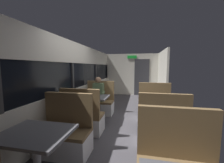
{
  "coord_description": "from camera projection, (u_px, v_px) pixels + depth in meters",
  "views": [
    {
      "loc": [
        0.43,
        -3.58,
        1.59
      ],
      "look_at": [
        -0.58,
        1.45,
        1.04
      ],
      "focal_mm": 22.02,
      "sensor_mm": 36.0,
      "label": 1
    }
  ],
  "objects": [
    {
      "name": "dining_table_near_window",
      "position": [
        36.0,
        139.0,
        1.81
      ],
      "size": [
        0.9,
        0.7,
        0.74
      ],
      "color": "#9E9EA3",
      "rests_on": "ground_plane"
    },
    {
      "name": "dining_table_mid_window",
      "position": [
        92.0,
        100.0,
        3.98
      ],
      "size": [
        0.9,
        0.7,
        0.74
      ],
      "color": "#9E9EA3",
      "rests_on": "ground_plane"
    },
    {
      "name": "dining_table_rear_aisle",
      "position": [
        158.0,
        105.0,
        3.43
      ],
      "size": [
        0.9,
        0.7,
        0.74
      ],
      "color": "#9E9EA3",
      "rests_on": "ground_plane"
    },
    {
      "name": "coffee_cup_primary",
      "position": [
        160.0,
        98.0,
        3.56
      ],
      "size": [
        0.07,
        0.07,
        0.09
      ],
      "color": "#26598C",
      "rests_on": "dining_table_rear_aisle"
    },
    {
      "name": "ground_plane",
      "position": [
        122.0,
        126.0,
        3.74
      ],
      "size": [
        3.3,
        9.2,
        0.02
      ],
      "primitive_type": "cube",
      "color": "#423F44"
    },
    {
      "name": "bench_rear_aisle_facing_end",
      "position": [
        162.0,
        129.0,
        2.78
      ],
      "size": [
        0.95,
        0.5,
        1.1
      ],
      "color": "silver",
      "rests_on": "ground_plane"
    },
    {
      "name": "carriage_window_panel_left",
      "position": [
        72.0,
        84.0,
        3.91
      ],
      "size": [
        0.09,
        8.48,
        2.3
      ],
      "color": "beige",
      "rests_on": "ground_plane"
    },
    {
      "name": "bench_rear_aisle_facing_entry",
      "position": [
        154.0,
        109.0,
        4.15
      ],
      "size": [
        0.95,
        0.5,
        1.1
      ],
      "color": "silver",
      "rests_on": "ground_plane"
    },
    {
      "name": "bench_mid_window_facing_end",
      "position": [
        83.0,
        119.0,
        3.33
      ],
      "size": [
        0.95,
        0.5,
        1.1
      ],
      "color": "silver",
      "rests_on": "ground_plane"
    },
    {
      "name": "seated_passenger",
      "position": [
        99.0,
        98.0,
        4.6
      ],
      "size": [
        0.47,
        0.55,
        1.26
      ],
      "color": "#26262D",
      "rests_on": "ground_plane"
    },
    {
      "name": "bench_mid_window_facing_entry",
      "position": [
        99.0,
        104.0,
        4.69
      ],
      "size": [
        0.95,
        0.5,
        1.1
      ],
      "color": "silver",
      "rests_on": "ground_plane"
    },
    {
      "name": "bench_near_window_facing_entry",
      "position": [
        65.0,
        136.0,
        2.53
      ],
      "size": [
        0.95,
        0.5,
        1.1
      ],
      "color": "silver",
      "rests_on": "ground_plane"
    },
    {
      "name": "carriage_aisle_panel_right",
      "position": [
        162.0,
        76.0,
        6.26
      ],
      "size": [
        0.08,
        2.4,
        2.3
      ],
      "primitive_type": "cube",
      "color": "beige",
      "rests_on": "ground_plane"
    },
    {
      "name": "carriage_end_bulkhead",
      "position": [
        133.0,
        75.0,
        7.69
      ],
      "size": [
        2.9,
        0.11,
        2.3
      ],
      "color": "beige",
      "rests_on": "ground_plane"
    }
  ]
}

